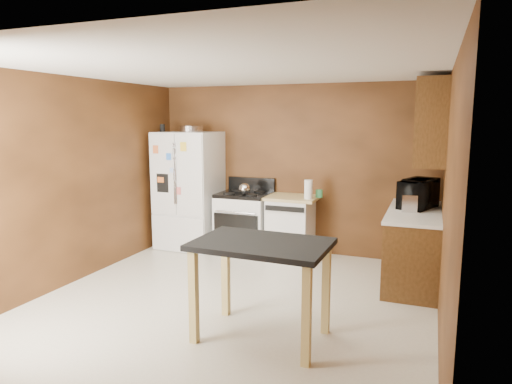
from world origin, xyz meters
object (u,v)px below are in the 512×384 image
Objects in this scene: kettle at (245,189)px; microwave at (418,195)px; pen_cup at (162,128)px; green_canister at (319,194)px; roasting_pan at (191,129)px; dishwasher at (291,226)px; gas_range at (245,221)px; island at (261,257)px; paper_towel at (308,189)px; toaster at (409,202)px; refrigerator at (189,190)px.

kettle is 2.41m from microwave.
pen_cup reaches higher than green_canister.
pen_cup is at bearing -174.78° from green_canister.
pen_cup reaches higher than roasting_pan.
gas_range is at bearing -178.06° from dishwasher.
roasting_pan is at bearing 129.76° from island.
paper_towel reaches higher than dishwasher.
gas_range is at bearing 115.81° from island.
gas_range reaches higher than dishwasher.
pen_cup is at bearing 108.91° from microwave.
pen_cup is at bearing -175.19° from dishwasher.
pen_cup reaches higher than island.
gas_range reaches higher than green_canister.
kettle is 1.09m from green_canister.
toaster is 2.33m from island.
gas_range is (0.88, 0.00, -1.38)m from roasting_pan.
pen_cup is 3.78m from toaster.
toaster is (3.24, -0.51, -0.84)m from roasting_pan.
dishwasher is (1.60, 0.03, -1.39)m from roasting_pan.
toaster is 2.48m from gas_range.
pen_cup is 0.41× the size of toaster.
kettle is at bearing 164.66° from toaster.
kettle is 1.54× the size of green_canister.
green_canister reaches higher than dishwasher.
pen_cup is at bearing -173.61° from gas_range.
toaster is at bearing -5.68° from pen_cup.
microwave reaches higher than toaster.
island is (0.21, -2.42, -0.26)m from paper_towel.
roasting_pan is at bearing 164.99° from toaster.
gas_range is at bearing 113.47° from kettle.
paper_towel is (0.95, 0.03, 0.04)m from kettle.
microwave reaches higher than kettle.
kettle is 2.34m from toaster.
island is at bearing -43.28° from pen_cup.
kettle reaches higher than island.
toaster is (1.36, -0.41, -0.02)m from paper_towel.
pen_cup is at bearing -161.23° from roasting_pan.
roasting_pan is 0.30× the size of island.
microwave is at bearing -6.94° from paper_towel.
green_canister is (1.06, 0.21, -0.04)m from kettle.
paper_towel reaches higher than gas_range.
paper_towel is at bearing 1.07° from pen_cup.
pen_cup reaches higher than toaster.
toaster is at bearing -7.82° from refrigerator.
green_canister is 0.19× the size of microwave.
pen_cup is 0.11× the size of gas_range.
island is (-1.24, -2.24, -0.30)m from microwave.
refrigerator is 3.25m from island.
paper_towel is (2.31, 0.04, -0.83)m from pen_cup.
toaster is 0.16× the size of refrigerator.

